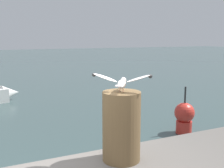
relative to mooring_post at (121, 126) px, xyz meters
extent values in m
cylinder|color=brown|center=(0.00, 0.00, 0.00)|extent=(0.43, 0.43, 0.80)
cylinder|color=#C67560|center=(0.01, -0.02, 0.42)|extent=(0.01, 0.01, 0.04)
cylinder|color=#C67560|center=(-0.02, 0.00, 0.42)|extent=(0.01, 0.01, 0.04)
ellipsoid|color=silver|center=(0.00, 0.00, 0.49)|extent=(0.21, 0.24, 0.10)
sphere|color=silver|center=(0.08, 0.11, 0.51)|extent=(0.06, 0.06, 0.06)
cone|color=gold|center=(0.11, 0.15, 0.51)|extent=(0.04, 0.05, 0.02)
cube|color=silver|center=(-0.09, -0.12, 0.49)|extent=(0.11, 0.10, 0.01)
ellipsoid|color=silver|center=(0.14, -0.12, 0.56)|extent=(0.29, 0.26, 0.11)
sphere|color=#2A2A2A|center=(0.25, -0.20, 0.58)|extent=(0.04, 0.04, 0.04)
ellipsoid|color=silver|center=(-0.16, 0.10, 0.56)|extent=(0.29, 0.26, 0.11)
sphere|color=#2A2A2A|center=(-0.26, 0.18, 0.58)|extent=(0.04, 0.04, 0.04)
cone|color=silver|center=(-0.27, 9.79, -1.37)|extent=(0.89, 0.89, 0.72)
cylinder|color=red|center=(3.68, 3.28, -1.50)|extent=(0.44, 0.44, 0.35)
sphere|color=red|center=(3.68, 3.28, -1.09)|extent=(0.56, 0.56, 0.56)
cylinder|color=#2D2D2D|center=(3.68, 3.28, -0.60)|extent=(0.05, 0.05, 0.50)
camera|label=1|loc=(-1.42, -2.74, 1.00)|focal=45.27mm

